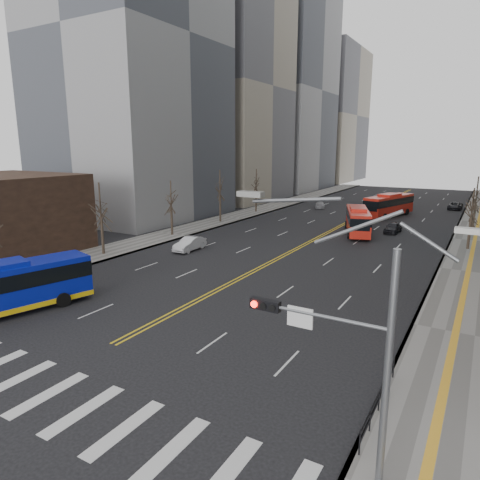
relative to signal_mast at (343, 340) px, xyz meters
name	(u,v)px	position (x,y,z in m)	size (l,w,h in m)	color
ground	(31,387)	(-13.77, -2.00, -4.86)	(220.00, 220.00, 0.00)	black
sidewalk_left	(232,218)	(-30.27, 43.00, -4.78)	(5.00, 130.00, 0.15)	slate
crosswalk	(31,387)	(-13.77, -2.00, -4.85)	(26.70, 4.00, 0.01)	silver
centerline	(356,218)	(-13.77, 53.00, -4.85)	(0.55, 100.00, 0.01)	gold
office_towers	(387,67)	(-13.64, 66.51, 19.07)	(83.00, 134.00, 58.00)	gray
signal_mast	(343,340)	(0.00, 0.00, 0.00)	(5.37, 0.37, 9.39)	gray
pedestrian_railing	(379,396)	(0.53, 4.00, -4.03)	(0.06, 6.06, 1.02)	black
street_trees	(253,197)	(-20.94, 32.55, 0.02)	(35.20, 47.20, 7.60)	#32241E
red_bus_near	(358,219)	(-10.38, 40.88, -2.98)	(5.74, 10.77, 3.36)	red
red_bus_far	(389,204)	(-9.75, 56.79, -2.86)	(5.69, 11.59, 3.58)	red
car_white	(190,244)	(-23.32, 22.99, -4.14)	(1.51, 4.33, 1.43)	silver
car_dark_mid	(393,227)	(-6.56, 43.75, -4.18)	(1.60, 3.98, 1.36)	black
car_silver	(320,205)	(-22.28, 60.20, -4.27)	(1.63, 4.01, 1.16)	gray
car_dark_far	(455,206)	(-1.27, 70.56, -4.22)	(2.11, 4.57, 1.27)	black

